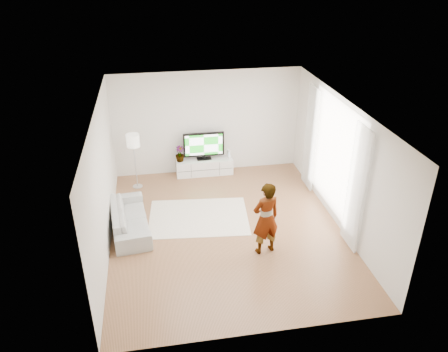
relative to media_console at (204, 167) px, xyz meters
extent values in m
plane|color=#A96F4C|center=(0.13, -2.76, -0.22)|extent=(6.00, 6.00, 0.00)
plane|color=white|center=(0.13, -2.76, 2.58)|extent=(6.00, 6.00, 0.00)
cube|color=silver|center=(-2.37, -2.76, 1.18)|extent=(0.02, 6.00, 2.80)
cube|color=silver|center=(2.63, -2.76, 1.18)|extent=(0.02, 6.00, 2.80)
cube|color=silver|center=(0.13, 0.24, 1.18)|extent=(5.00, 0.02, 2.80)
cube|color=silver|center=(0.13, -5.76, 1.18)|extent=(5.00, 0.02, 2.80)
cube|color=white|center=(2.61, -2.46, 1.23)|extent=(0.01, 2.60, 2.50)
cube|color=white|center=(2.53, -3.76, 1.13)|extent=(0.04, 0.70, 2.60)
cube|color=white|center=(2.53, -1.16, 1.13)|extent=(0.04, 0.70, 2.60)
cube|color=white|center=(0.00, 0.00, 0.00)|extent=(1.54, 0.43, 0.43)
cube|color=black|center=(0.00, -0.22, 0.00)|extent=(1.50, 0.00, 0.01)
cube|color=black|center=(-0.39, -0.22, 0.00)|extent=(0.01, 0.00, 0.38)
cube|color=black|center=(0.39, -0.22, 0.00)|extent=(0.01, 0.00, 0.38)
cube|color=black|center=(0.00, 0.03, 0.23)|extent=(0.39, 0.22, 0.02)
cube|color=black|center=(0.00, 0.03, 0.28)|extent=(0.08, 0.05, 0.08)
cube|color=black|center=(0.00, 0.03, 0.65)|extent=(1.10, 0.06, 0.67)
cube|color=#19A01C|center=(0.00, 0.00, 0.65)|extent=(1.00, 0.01, 0.57)
cube|color=white|center=(0.67, 0.00, 0.33)|extent=(0.08, 0.18, 0.23)
cube|color=#4CB2FF|center=(0.67, -0.09, 0.36)|extent=(0.01, 0.00, 0.13)
imported|color=#3F7238|center=(-0.66, 0.00, 0.43)|extent=(0.32, 0.32, 0.43)
cube|color=white|center=(-0.42, -2.18, -0.21)|extent=(2.41, 1.84, 0.01)
imported|color=#334772|center=(0.75, -3.67, 0.58)|extent=(0.65, 0.51, 1.57)
imported|color=#A7A7A3|center=(-1.96, -2.39, 0.06)|extent=(0.95, 1.98, 0.56)
cylinder|color=silver|center=(-1.82, -0.44, -0.21)|extent=(0.25, 0.25, 0.02)
cylinder|color=silver|center=(-1.82, -0.44, 0.37)|extent=(0.03, 0.03, 1.13)
cylinder|color=white|center=(-1.82, -0.44, 1.09)|extent=(0.32, 0.32, 0.32)
camera|label=1|loc=(-1.28, -10.67, 5.29)|focal=35.00mm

